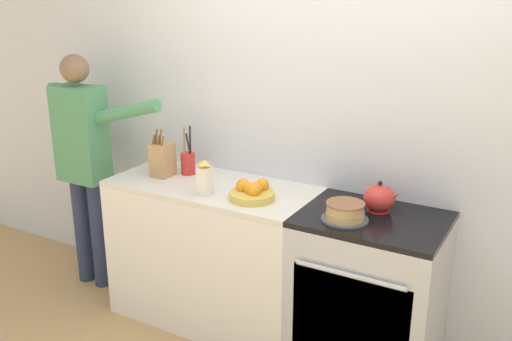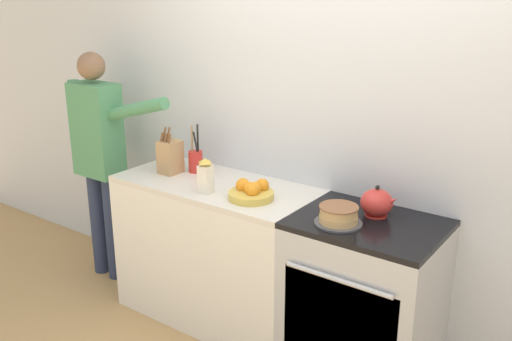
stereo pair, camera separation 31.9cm
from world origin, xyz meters
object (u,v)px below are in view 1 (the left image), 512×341
at_px(milk_carton, 205,178).
at_px(stove_range, 368,295).
at_px(knife_block, 162,159).
at_px(fruit_bowl, 252,192).
at_px(person_baker, 84,153).
at_px(utensil_crock, 188,162).
at_px(layer_cake, 345,212).
at_px(tea_kettle, 380,198).

bearing_deg(milk_carton, stove_range, 9.53).
xyz_separation_m(knife_block, milk_carton, (0.42, -0.15, -0.01)).
xyz_separation_m(stove_range, fruit_bowl, (-0.68, -0.08, 0.49)).
bearing_deg(milk_carton, fruit_bowl, 16.82).
xyz_separation_m(stove_range, person_baker, (-2.01, -0.04, 0.52)).
relative_size(utensil_crock, milk_carton, 1.52).
relative_size(stove_range, fruit_bowl, 3.54).
distance_m(layer_cake, milk_carton, 0.83).
relative_size(stove_range, person_baker, 0.56).
distance_m(layer_cake, fruit_bowl, 0.57).
relative_size(layer_cake, tea_kettle, 1.17).
bearing_deg(layer_cake, tea_kettle, 62.77).
height_order(tea_kettle, person_baker, person_baker).
xyz_separation_m(layer_cake, knife_block, (-1.25, 0.10, 0.06)).
height_order(layer_cake, tea_kettle, tea_kettle).
height_order(stove_range, utensil_crock, utensil_crock).
bearing_deg(stove_range, tea_kettle, 91.40).
relative_size(utensil_crock, fruit_bowl, 1.23).
bearing_deg(fruit_bowl, stove_range, 6.56).
height_order(knife_block, utensil_crock, utensil_crock).
relative_size(utensil_crock, person_baker, 0.19).
height_order(stove_range, milk_carton, milk_carton).
xyz_separation_m(tea_kettle, knife_block, (-1.36, -0.11, 0.04)).
distance_m(tea_kettle, milk_carton, 0.98).
height_order(stove_range, layer_cake, layer_cake).
xyz_separation_m(tea_kettle, utensil_crock, (-1.25, -0.00, 0.01)).
relative_size(knife_block, milk_carton, 1.44).
xyz_separation_m(layer_cake, utensil_crock, (-1.14, 0.21, 0.03)).
bearing_deg(knife_block, utensil_crock, 43.51).
distance_m(layer_cake, knife_block, 1.26).
xyz_separation_m(fruit_bowl, person_baker, (-1.33, 0.03, 0.02)).
bearing_deg(tea_kettle, fruit_bowl, -165.19).
distance_m(utensil_crock, milk_carton, 0.40).
distance_m(stove_range, milk_carton, 1.10).
relative_size(layer_cake, fruit_bowl, 0.94).
xyz_separation_m(milk_carton, person_baker, (-1.07, 0.11, -0.03)).
relative_size(knife_block, fruit_bowl, 1.16).
relative_size(tea_kettle, fruit_bowl, 0.80).
bearing_deg(knife_block, fruit_bowl, -5.66).
bearing_deg(stove_range, fruit_bowl, -173.44).
relative_size(layer_cake, milk_carton, 1.17).
bearing_deg(layer_cake, knife_block, 175.35).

